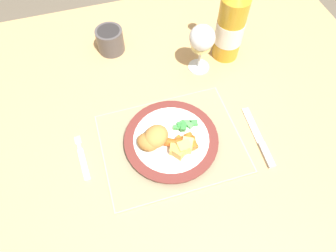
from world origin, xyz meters
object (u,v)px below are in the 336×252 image
drinking_cup (110,40)px  bottle (231,24)px  wine_glass (202,40)px  table_knife (260,142)px  fork (83,161)px  dining_table (170,127)px  dinner_plate (171,140)px

drinking_cup → bottle: bearing=-20.0°
wine_glass → bottle: bearing=16.9°
table_knife → drinking_cup: 0.53m
table_knife → fork: bearing=170.0°
dining_table → drinking_cup: size_ratio=15.95×
dining_table → wine_glass: wine_glass is taller
wine_glass → bottle: bottle is taller
fork → wine_glass: wine_glass is taller
dining_table → table_knife: table_knife is taller
wine_glass → bottle: (0.10, 0.03, 0.01)m
fork → table_knife: size_ratio=0.70×
dining_table → fork: bearing=-162.0°
dinner_plate → bottle: bearing=45.3°
dining_table → drinking_cup: drinking_cup is taller
dining_table → dinner_plate: bearing=-106.4°
wine_glass → dinner_plate: bearing=-124.6°
dinner_plate → wine_glass: 0.29m
dinner_plate → table_knife: size_ratio=1.30×
dinner_plate → fork: size_ratio=1.85×
table_knife → bottle: bearing=83.9°
fork → bottle: size_ratio=0.41×
dinner_plate → drinking_cup: 0.39m
dinner_plate → fork: dinner_plate is taller
dining_table → fork: (-0.25, -0.08, 0.08)m
table_knife → drinking_cup: drinking_cup is taller
fork → bottle: bearing=26.9°
dining_table → dinner_plate: 0.14m
dinner_plate → drinking_cup: size_ratio=2.88×
dinner_plate → drinking_cup: bearing=101.8°
dinner_plate → bottle: 0.37m
table_knife → wine_glass: 0.31m
table_knife → wine_glass: (-0.06, 0.29, 0.10)m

